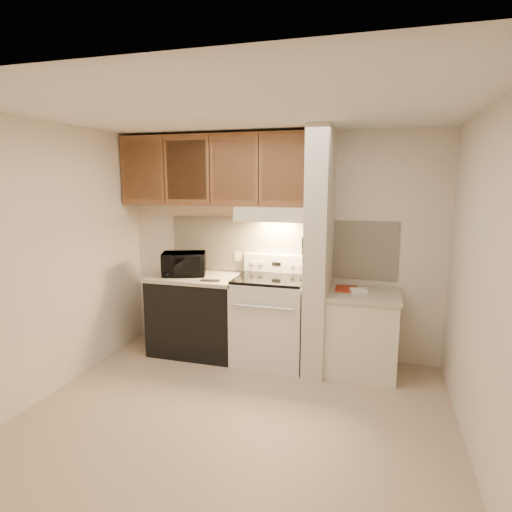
% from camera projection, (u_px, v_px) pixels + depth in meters
% --- Properties ---
extents(floor, '(3.60, 3.60, 0.00)m').
position_uv_depth(floor, '(237.00, 414.00, 3.66)').
color(floor, tan).
rests_on(floor, ground).
extents(ceiling, '(3.60, 3.60, 0.00)m').
position_uv_depth(ceiling, '(235.00, 110.00, 3.22)').
color(ceiling, white).
rests_on(ceiling, wall_back).
extents(wall_back, '(3.60, 2.50, 0.02)m').
position_uv_depth(wall_back, '(279.00, 245.00, 4.86)').
color(wall_back, beige).
rests_on(wall_back, floor).
extents(wall_left, '(0.02, 3.00, 2.50)m').
position_uv_depth(wall_left, '(51.00, 260.00, 3.94)').
color(wall_left, beige).
rests_on(wall_left, floor).
extents(wall_right, '(0.02, 3.00, 2.50)m').
position_uv_depth(wall_right, '(483.00, 287.00, 2.95)').
color(wall_right, beige).
rests_on(wall_right, floor).
extents(backsplash, '(2.60, 0.02, 0.63)m').
position_uv_depth(backsplash, '(278.00, 247.00, 4.85)').
color(backsplash, '#F6EACA').
rests_on(backsplash, wall_back).
extents(range_body, '(0.76, 0.65, 0.92)m').
position_uv_depth(range_body, '(271.00, 321.00, 4.67)').
color(range_body, silver).
rests_on(range_body, floor).
extents(oven_window, '(0.50, 0.01, 0.30)m').
position_uv_depth(oven_window, '(263.00, 327.00, 4.37)').
color(oven_window, black).
rests_on(oven_window, range_body).
extents(oven_handle, '(0.65, 0.02, 0.02)m').
position_uv_depth(oven_handle, '(262.00, 307.00, 4.29)').
color(oven_handle, silver).
rests_on(oven_handle, range_body).
extents(cooktop, '(0.74, 0.64, 0.03)m').
position_uv_depth(cooktop, '(271.00, 279.00, 4.59)').
color(cooktop, black).
rests_on(cooktop, range_body).
extents(range_backguard, '(0.76, 0.08, 0.20)m').
position_uv_depth(range_backguard, '(277.00, 263.00, 4.84)').
color(range_backguard, silver).
rests_on(range_backguard, range_body).
extents(range_display, '(0.10, 0.01, 0.04)m').
position_uv_depth(range_display, '(276.00, 264.00, 4.80)').
color(range_display, black).
rests_on(range_display, range_backguard).
extents(range_knob_left_outer, '(0.05, 0.02, 0.05)m').
position_uv_depth(range_knob_left_outer, '(252.00, 263.00, 4.87)').
color(range_knob_left_outer, silver).
rests_on(range_knob_left_outer, range_backguard).
extents(range_knob_left_inner, '(0.05, 0.02, 0.05)m').
position_uv_depth(range_knob_left_inner, '(261.00, 263.00, 4.84)').
color(range_knob_left_inner, silver).
rests_on(range_knob_left_inner, range_backguard).
extents(range_knob_right_inner, '(0.05, 0.02, 0.05)m').
position_uv_depth(range_knob_right_inner, '(292.00, 265.00, 4.75)').
color(range_knob_right_inner, silver).
rests_on(range_knob_right_inner, range_backguard).
extents(range_knob_right_outer, '(0.05, 0.02, 0.05)m').
position_uv_depth(range_knob_right_outer, '(301.00, 265.00, 4.72)').
color(range_knob_right_outer, silver).
rests_on(range_knob_right_outer, range_backguard).
extents(dishwasher_front, '(1.00, 0.63, 0.87)m').
position_uv_depth(dishwasher_front, '(197.00, 316.00, 4.93)').
color(dishwasher_front, black).
rests_on(dishwasher_front, floor).
extents(left_countertop, '(1.04, 0.67, 0.04)m').
position_uv_depth(left_countertop, '(196.00, 277.00, 4.85)').
color(left_countertop, '#BAB094').
rests_on(left_countertop, dishwasher_front).
extents(spoon_rest, '(0.21, 0.10, 0.01)m').
position_uv_depth(spoon_rest, '(210.00, 280.00, 4.58)').
color(spoon_rest, black).
rests_on(spoon_rest, left_countertop).
extents(teal_jar, '(0.11, 0.11, 0.11)m').
position_uv_depth(teal_jar, '(171.00, 271.00, 4.81)').
color(teal_jar, '#2A635A').
rests_on(teal_jar, left_countertop).
extents(outlet, '(0.08, 0.01, 0.12)m').
position_uv_depth(outlet, '(238.00, 256.00, 4.99)').
color(outlet, beige).
rests_on(outlet, backsplash).
extents(microwave, '(0.56, 0.47, 0.26)m').
position_uv_depth(microwave, '(184.00, 264.00, 4.84)').
color(microwave, black).
rests_on(microwave, left_countertop).
extents(partition_pillar, '(0.22, 0.70, 2.50)m').
position_uv_depth(partition_pillar, '(319.00, 252.00, 4.39)').
color(partition_pillar, beige).
rests_on(partition_pillar, floor).
extents(pillar_trim, '(0.01, 0.70, 0.04)m').
position_uv_depth(pillar_trim, '(308.00, 247.00, 4.41)').
color(pillar_trim, brown).
rests_on(pillar_trim, partition_pillar).
extents(knife_strip, '(0.02, 0.42, 0.04)m').
position_uv_depth(knife_strip, '(307.00, 245.00, 4.36)').
color(knife_strip, black).
rests_on(knife_strip, partition_pillar).
extents(knife_blade_a, '(0.01, 0.03, 0.16)m').
position_uv_depth(knife_blade_a, '(303.00, 258.00, 4.24)').
color(knife_blade_a, silver).
rests_on(knife_blade_a, knife_strip).
extents(knife_handle_a, '(0.02, 0.02, 0.10)m').
position_uv_depth(knife_handle_a, '(303.00, 243.00, 4.20)').
color(knife_handle_a, black).
rests_on(knife_handle_a, knife_strip).
extents(knife_blade_b, '(0.01, 0.04, 0.18)m').
position_uv_depth(knife_blade_b, '(304.00, 257.00, 4.31)').
color(knife_blade_b, silver).
rests_on(knife_blade_b, knife_strip).
extents(knife_handle_b, '(0.02, 0.02, 0.10)m').
position_uv_depth(knife_handle_b, '(305.00, 241.00, 4.29)').
color(knife_handle_b, black).
rests_on(knife_handle_b, knife_strip).
extents(knife_blade_c, '(0.01, 0.04, 0.20)m').
position_uv_depth(knife_blade_c, '(305.00, 257.00, 4.39)').
color(knife_blade_c, silver).
rests_on(knife_blade_c, knife_strip).
extents(knife_handle_c, '(0.02, 0.02, 0.10)m').
position_uv_depth(knife_handle_c, '(305.00, 241.00, 4.35)').
color(knife_handle_c, black).
rests_on(knife_handle_c, knife_strip).
extents(knife_blade_d, '(0.01, 0.04, 0.16)m').
position_uv_depth(knife_blade_d, '(307.00, 254.00, 4.46)').
color(knife_blade_d, silver).
rests_on(knife_blade_d, knife_strip).
extents(knife_handle_d, '(0.02, 0.02, 0.10)m').
position_uv_depth(knife_handle_d, '(307.00, 240.00, 4.42)').
color(knife_handle_d, black).
rests_on(knife_handle_d, knife_strip).
extents(knife_blade_e, '(0.01, 0.04, 0.18)m').
position_uv_depth(knife_blade_e, '(308.00, 254.00, 4.52)').
color(knife_blade_e, silver).
rests_on(knife_blade_e, knife_strip).
extents(knife_handle_e, '(0.02, 0.02, 0.10)m').
position_uv_depth(knife_handle_e, '(308.00, 239.00, 4.51)').
color(knife_handle_e, black).
rests_on(knife_handle_e, knife_strip).
extents(oven_mitt, '(0.03, 0.10, 0.24)m').
position_uv_depth(oven_mitt, '(309.00, 257.00, 4.60)').
color(oven_mitt, gray).
rests_on(oven_mitt, partition_pillar).
extents(right_cab_base, '(0.70, 0.60, 0.81)m').
position_uv_depth(right_cab_base, '(362.00, 335.00, 4.41)').
color(right_cab_base, beige).
rests_on(right_cab_base, floor).
extents(right_countertop, '(0.74, 0.64, 0.04)m').
position_uv_depth(right_countertop, '(363.00, 295.00, 4.34)').
color(right_countertop, '#BAB094').
rests_on(right_countertop, right_cab_base).
extents(red_folder, '(0.23, 0.31, 0.01)m').
position_uv_depth(red_folder, '(346.00, 289.00, 4.48)').
color(red_folder, '#A52E16').
rests_on(red_folder, right_countertop).
extents(white_box, '(0.19, 0.15, 0.04)m').
position_uv_depth(white_box, '(358.00, 291.00, 4.33)').
color(white_box, white).
rests_on(white_box, right_countertop).
extents(range_hood, '(0.78, 0.44, 0.15)m').
position_uv_depth(range_hood, '(274.00, 213.00, 4.59)').
color(range_hood, beige).
rests_on(range_hood, upper_cabinets).
extents(hood_lip, '(0.78, 0.04, 0.06)m').
position_uv_depth(hood_lip, '(269.00, 219.00, 4.40)').
color(hood_lip, beige).
rests_on(hood_lip, range_hood).
extents(upper_cabinets, '(2.18, 0.33, 0.77)m').
position_uv_depth(upper_cabinets, '(215.00, 170.00, 4.74)').
color(upper_cabinets, brown).
rests_on(upper_cabinets, wall_back).
extents(cab_door_a, '(0.46, 0.01, 0.63)m').
position_uv_depth(cab_door_a, '(142.00, 170.00, 4.81)').
color(cab_door_a, brown).
rests_on(cab_door_a, upper_cabinets).
extents(cab_gap_a, '(0.01, 0.01, 0.73)m').
position_uv_depth(cab_gap_a, '(164.00, 170.00, 4.74)').
color(cab_gap_a, black).
rests_on(cab_gap_a, upper_cabinets).
extents(cab_door_b, '(0.46, 0.01, 0.63)m').
position_uv_depth(cab_door_b, '(186.00, 170.00, 4.66)').
color(cab_door_b, brown).
rests_on(cab_door_b, upper_cabinets).
extents(cab_gap_b, '(0.01, 0.01, 0.73)m').
position_uv_depth(cab_gap_b, '(210.00, 170.00, 4.59)').
color(cab_gap_b, black).
rests_on(cab_gap_b, upper_cabinets).
extents(cab_door_c, '(0.46, 0.01, 0.63)m').
position_uv_depth(cab_door_c, '(234.00, 170.00, 4.51)').
color(cab_door_c, brown).
rests_on(cab_door_c, upper_cabinets).
extents(cab_gap_c, '(0.01, 0.01, 0.73)m').
position_uv_depth(cab_gap_c, '(258.00, 170.00, 4.44)').
color(cab_gap_c, black).
rests_on(cab_gap_c, upper_cabinets).
extents(cab_door_d, '(0.46, 0.01, 0.63)m').
position_uv_depth(cab_door_d, '(284.00, 169.00, 4.36)').
color(cab_door_d, brown).
rests_on(cab_door_d, upper_cabinets).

